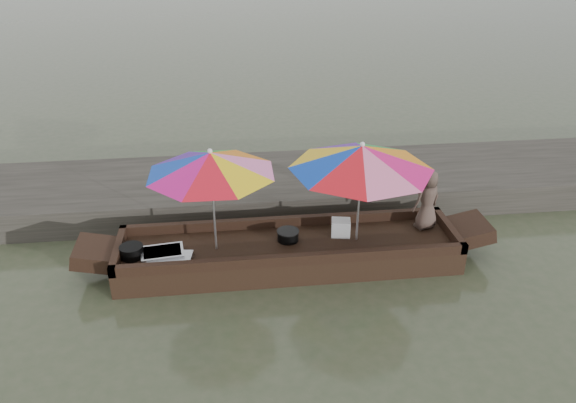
{
  "coord_description": "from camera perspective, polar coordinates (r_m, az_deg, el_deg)",
  "views": [
    {
      "loc": [
        -0.87,
        -7.04,
        4.66
      ],
      "look_at": [
        0.0,
        0.1,
        1.0
      ],
      "focal_mm": 35.0,
      "sensor_mm": 36.0,
      "label": 1
    }
  ],
  "objects": [
    {
      "name": "umbrella_bow",
      "position": [
        7.88,
        -7.61,
        0.06
      ],
      "size": [
        2.35,
        2.35,
        1.55
      ],
      "primitive_type": null,
      "rotation": [
        0.0,
        0.0,
        0.37
      ],
      "color": "orange",
      "rests_on": "boat_hull"
    },
    {
      "name": "umbrella_stern",
      "position": [
        8.1,
        7.26,
        0.86
      ],
      "size": [
        2.36,
        2.36,
        1.55
      ],
      "primitive_type": null,
      "rotation": [
        0.0,
        0.0,
        -0.16
      ],
      "color": "orange",
      "rests_on": "boat_hull"
    },
    {
      "name": "boat_hull",
      "position": [
        8.39,
        0.08,
        -5.34
      ],
      "size": [
        5.0,
        1.2,
        0.35
      ],
      "primitive_type": "cube",
      "color": "black",
      "rests_on": "water"
    },
    {
      "name": "tray_scallop",
      "position": [
        8.06,
        -11.89,
        -5.75
      ],
      "size": [
        0.64,
        0.49,
        0.06
      ],
      "primitive_type": "cube",
      "rotation": [
        0.0,
        0.0,
        -0.14
      ],
      "color": "silver",
      "rests_on": "boat_hull"
    },
    {
      "name": "vendor",
      "position": [
        8.77,
        13.98,
        0.2
      ],
      "size": [
        0.55,
        0.46,
        0.96
      ],
      "primitive_type": "imported",
      "rotation": [
        0.0,
        0.0,
        3.53
      ],
      "color": "brown",
      "rests_on": "boat_hull"
    },
    {
      "name": "water",
      "position": [
        8.49,
        0.08,
        -6.33
      ],
      "size": [
        80.0,
        80.0,
        0.0
      ],
      "primitive_type": "plane",
      "color": "#3C472E",
      "rests_on": "ground"
    },
    {
      "name": "supply_bag",
      "position": [
        8.49,
        5.38,
        -2.67
      ],
      "size": [
        0.32,
        0.27,
        0.26
      ],
      "primitive_type": "cube",
      "rotation": [
        0.0,
        0.0,
        -0.19
      ],
      "color": "silver",
      "rests_on": "boat_hull"
    },
    {
      "name": "dock",
      "position": [
        10.28,
        -1.41,
        1.54
      ],
      "size": [
        22.0,
        2.2,
        0.5
      ],
      "primitive_type": "cube",
      "color": "#2D2B26",
      "rests_on": "ground"
    },
    {
      "name": "tray_crayfish",
      "position": [
        8.18,
        -12.63,
        -5.18
      ],
      "size": [
        0.64,
        0.48,
        0.09
      ],
      "primitive_type": "cube",
      "rotation": [
        0.0,
        0.0,
        0.12
      ],
      "color": "silver",
      "rests_on": "boat_hull"
    },
    {
      "name": "charcoal_grill",
      "position": [
        8.35,
        -0.01,
        -3.52
      ],
      "size": [
        0.31,
        0.31,
        0.15
      ],
      "primitive_type": "cylinder",
      "color": "black",
      "rests_on": "boat_hull"
    },
    {
      "name": "cooking_pot",
      "position": [
        8.25,
        -15.6,
        -4.93
      ],
      "size": [
        0.33,
        0.33,
        0.18
      ],
      "primitive_type": "cylinder",
      "color": "black",
      "rests_on": "boat_hull"
    }
  ]
}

